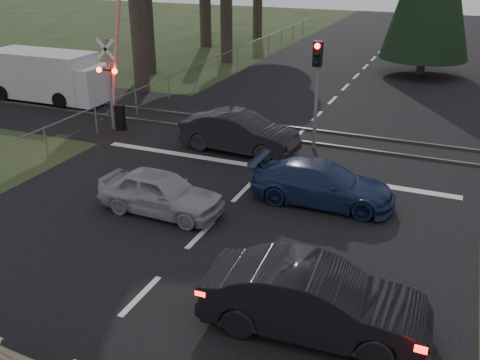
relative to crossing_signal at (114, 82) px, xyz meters
The scene contains 14 objects.
ground 12.37m from the crossing_signal, 53.38° to the right, with size 120.00×120.00×0.00m, color #223317.
road 7.56m from the crossing_signal, ahead, with size 14.00×100.00×0.01m, color black.
rail_corridor 7.88m from the crossing_signal, 16.92° to the left, with size 120.00×8.00×0.01m, color black.
stop_line 7.72m from the crossing_signal, 12.30° to the right, with size 13.00×0.35×0.00m, color silver.
rail_near 7.68m from the crossing_signal, 11.00° to the left, with size 120.00×0.12×0.10m, color #59544C.
rail_far 8.13m from the crossing_signal, 22.50° to the left, with size 120.00×0.12×0.10m, color #59544C.
crossing_signal is the anchor object (origin of this frame).
traffic_signal_center 8.36m from the crossing_signal, ahead, with size 0.32×0.48×4.10m.
fence_left 12.89m from the crossing_signal, 92.37° to the left, with size 0.10×36.00×1.20m, color slate, non-canonical shape.
dark_hatchback 14.67m from the crossing_signal, 40.26° to the right, with size 1.58×4.52×1.49m, color black.
silver_car 8.34m from the crossing_signal, 46.92° to the right, with size 1.51×3.75×1.28m, color #9A9BA1.
blue_sedan 10.51m from the crossing_signal, 20.00° to the right, with size 1.76×4.34×1.26m, color #1A284E.
dark_car_far 5.91m from the crossing_signal, ahead, with size 1.58×4.52×1.49m, color black.
white_van 6.48m from the crossing_signal, 154.56° to the left, with size 6.21×2.46×2.42m.
Camera 1 is at (5.87, -8.28, 7.17)m, focal length 40.00 mm.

